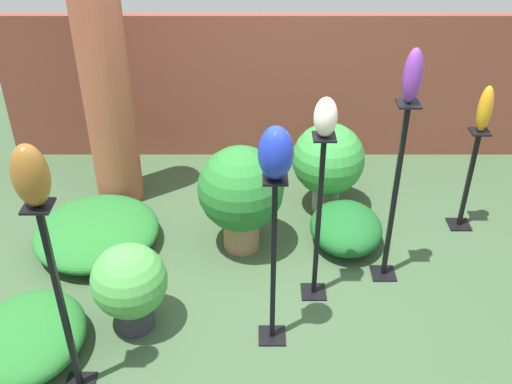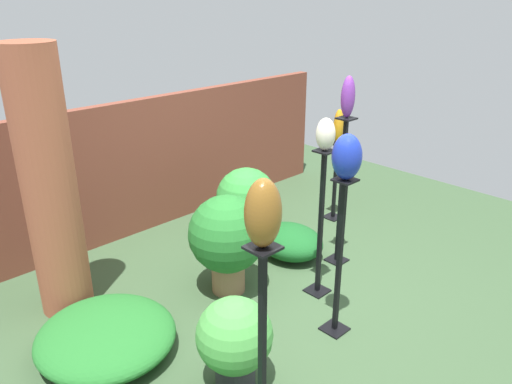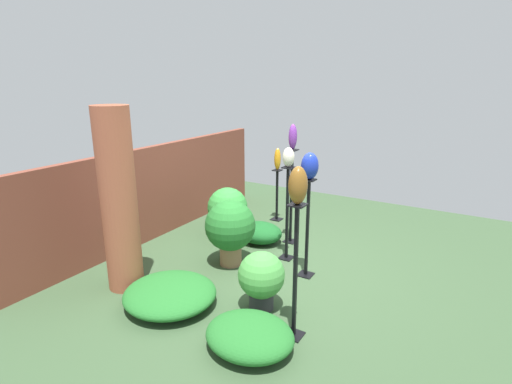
# 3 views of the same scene
# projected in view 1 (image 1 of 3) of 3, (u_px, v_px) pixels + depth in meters

# --- Properties ---
(ground_plane) EXTENTS (8.00, 8.00, 0.00)m
(ground_plane) POSITION_uv_depth(u_px,v_px,m) (269.00, 286.00, 4.91)
(ground_plane) COLOR #385133
(brick_wall_back) EXTENTS (5.60, 0.12, 1.57)m
(brick_wall_back) POSITION_uv_depth(u_px,v_px,m) (267.00, 88.00, 6.40)
(brick_wall_back) COLOR brown
(brick_wall_back) RESTS_ON ground
(brick_pillar) EXTENTS (0.45, 0.45, 2.35)m
(brick_pillar) POSITION_uv_depth(u_px,v_px,m) (108.00, 87.00, 5.43)
(brick_pillar) COLOR #9E5138
(brick_pillar) RESTS_ON ground
(pedestal_cobalt) EXTENTS (0.20, 0.20, 1.38)m
(pedestal_cobalt) POSITION_uv_depth(u_px,v_px,m) (274.00, 270.00, 4.10)
(pedestal_cobalt) COLOR black
(pedestal_cobalt) RESTS_ON ground
(pedestal_amber) EXTENTS (0.20, 0.20, 0.99)m
(pedestal_amber) POSITION_uv_depth(u_px,v_px,m) (469.00, 185.00, 5.38)
(pedestal_amber) COLOR black
(pedestal_amber) RESTS_ON ground
(pedestal_ivory) EXTENTS (0.20, 0.20, 1.43)m
(pedestal_ivory) POSITION_uv_depth(u_px,v_px,m) (319.00, 227.00, 4.49)
(pedestal_ivory) COLOR black
(pedestal_ivory) RESTS_ON ground
(pedestal_violet) EXTENTS (0.20, 0.20, 1.57)m
(pedestal_violet) POSITION_uv_depth(u_px,v_px,m) (395.00, 203.00, 4.64)
(pedestal_violet) COLOR black
(pedestal_violet) RESTS_ON ground
(pedestal_bronze) EXTENTS (0.20, 0.20, 1.48)m
(pedestal_bronze) POSITION_uv_depth(u_px,v_px,m) (64.00, 311.00, 3.71)
(pedestal_bronze) COLOR black
(pedestal_bronze) RESTS_ON ground
(art_vase_cobalt) EXTENTS (0.22, 0.23, 0.35)m
(art_vase_cobalt) POSITION_uv_depth(u_px,v_px,m) (277.00, 153.00, 3.60)
(art_vase_cobalt) COLOR #192D9E
(art_vase_cobalt) RESTS_ON pedestal_cobalt
(art_vase_amber) EXTENTS (0.12, 0.12, 0.41)m
(art_vase_amber) POSITION_uv_depth(u_px,v_px,m) (486.00, 109.00, 4.98)
(art_vase_amber) COLOR orange
(art_vase_amber) RESTS_ON pedestal_amber
(art_vase_ivory) EXTENTS (0.16, 0.17, 0.28)m
(art_vase_ivory) POSITION_uv_depth(u_px,v_px,m) (327.00, 117.00, 4.00)
(art_vase_ivory) COLOR beige
(art_vase_ivory) RESTS_ON pedestal_ivory
(art_vase_violet) EXTENTS (0.13, 0.13, 0.40)m
(art_vase_violet) POSITION_uv_depth(u_px,v_px,m) (414.00, 76.00, 4.08)
(art_vase_violet) COLOR #6B2D8C
(art_vase_violet) RESTS_ON pedestal_violet
(art_vase_bronze) EXTENTS (0.20, 0.18, 0.38)m
(art_vase_bronze) POSITION_uv_depth(u_px,v_px,m) (32.00, 175.00, 3.17)
(art_vase_bronze) COLOR brown
(art_vase_bronze) RESTS_ON pedestal_bronze
(potted_plant_walkway_edge) EXTENTS (0.73, 0.73, 0.97)m
(potted_plant_walkway_edge) POSITION_uv_depth(u_px,v_px,m) (242.00, 192.00, 5.06)
(potted_plant_walkway_edge) COLOR #936B4C
(potted_plant_walkway_edge) RESTS_ON ground
(potted_plant_front_right) EXTENTS (0.68, 0.68, 0.89)m
(potted_plant_front_right) POSITION_uv_depth(u_px,v_px,m) (329.00, 161.00, 5.59)
(potted_plant_front_right) COLOR gray
(potted_plant_front_right) RESTS_ON ground
(potted_plant_back_center) EXTENTS (0.56, 0.56, 0.72)m
(potted_plant_back_center) POSITION_uv_depth(u_px,v_px,m) (131.00, 284.00, 4.33)
(potted_plant_back_center) COLOR #2D2D33
(potted_plant_back_center) RESTS_ON ground
(foliage_bed_east) EXTENTS (0.64, 0.76, 0.33)m
(foliage_bed_east) POSITION_uv_depth(u_px,v_px,m) (347.00, 228.00, 5.31)
(foliage_bed_east) COLOR #195923
(foliage_bed_east) RESTS_ON ground
(foliage_bed_west) EXTENTS (0.81, 0.93, 0.31)m
(foliage_bed_west) POSITION_uv_depth(u_px,v_px,m) (29.00, 336.00, 4.24)
(foliage_bed_west) COLOR #236B28
(foliage_bed_west) RESTS_ON ground
(foliage_bed_center) EXTENTS (1.10, 1.13, 0.29)m
(foliage_bed_center) POSITION_uv_depth(u_px,v_px,m) (98.00, 232.00, 5.30)
(foliage_bed_center) COLOR #236B28
(foliage_bed_center) RESTS_ON ground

